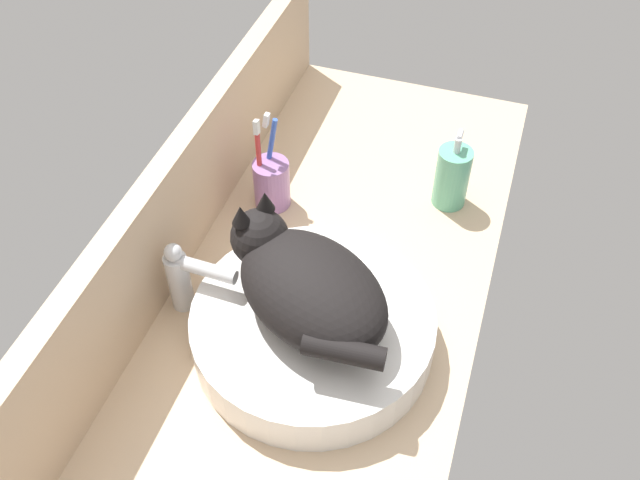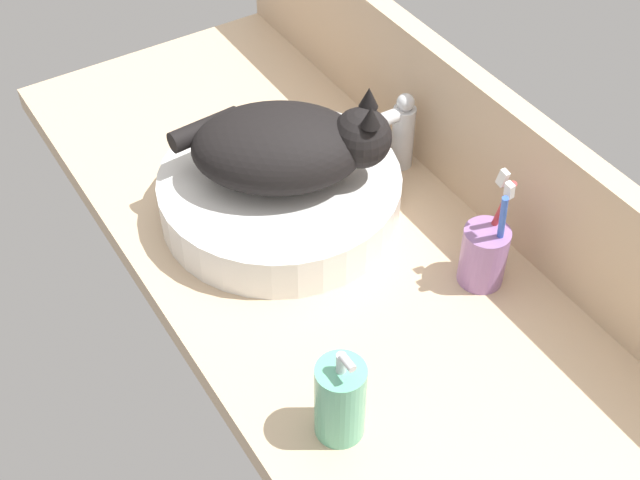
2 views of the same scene
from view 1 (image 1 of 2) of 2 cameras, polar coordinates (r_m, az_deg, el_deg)
ground_plane at (r=117.82cm, az=-0.12°, el=-4.74°), size 124.14×52.56×4.00cm
backsplash_panel at (r=116.06cm, az=-11.69°, el=2.15°), size 124.14×3.60×20.92cm
sink_basin at (r=107.44cm, az=-0.57°, el=-7.10°), size 36.31×36.31×6.91cm
cat at (r=100.78cm, az=-1.15°, el=-3.56°), size 27.32×30.17×14.00cm
faucet at (r=110.75cm, az=-10.79°, el=-2.83°), size 3.60×11.83×13.60cm
soap_dispenser at (r=128.90cm, az=10.52°, el=5.00°), size 6.12×6.12×14.93cm
toothbrush_cup at (r=127.39cm, az=-3.93°, el=4.67°), size 6.49×6.49×18.71cm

